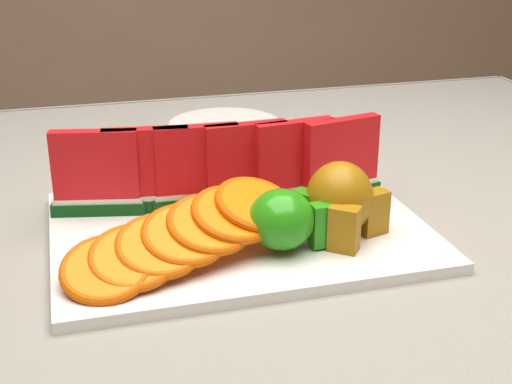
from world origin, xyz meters
TOP-DOWN VIEW (x-y plane):
  - table at (0.00, 0.00)m, footprint 1.40×0.90m
  - tablecloth at (0.00, 0.00)m, footprint 1.53×1.03m
  - platter at (0.04, -0.09)m, footprint 0.40×0.30m
  - apple_cluster at (0.08, -0.15)m, footprint 0.11×0.09m
  - pear_cluster at (0.14, -0.14)m, footprint 0.10×0.10m
  - side_plate at (0.12, 0.31)m, footprint 0.22×0.22m
  - watermelon_row at (0.04, -0.03)m, footprint 0.39×0.07m
  - orange_fan_front at (-0.03, -0.16)m, footprint 0.27×0.16m
  - orange_fan_back at (0.05, 0.05)m, footprint 0.34×0.12m
  - tangerine_segments at (0.03, -0.06)m, footprint 0.17×0.06m

SIDE VIEW (x-z plane):
  - table at x=0.00m, z-range 0.28..1.03m
  - tablecloth at x=0.00m, z-range 0.62..0.82m
  - side_plate at x=0.12m, z-range 0.76..0.77m
  - platter at x=0.04m, z-range 0.76..0.77m
  - tangerine_segments at x=0.03m, z-range 0.77..0.79m
  - orange_fan_back at x=0.05m, z-range 0.77..0.82m
  - orange_fan_front at x=-0.03m, z-range 0.77..0.83m
  - apple_cluster at x=0.08m, z-range 0.77..0.83m
  - pear_cluster at x=0.14m, z-range 0.77..0.85m
  - watermelon_row at x=0.04m, z-range 0.77..0.87m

